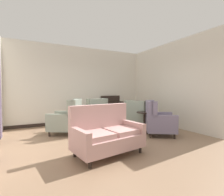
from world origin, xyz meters
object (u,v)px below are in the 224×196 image
object	(u,v)px
armchair_far_left	(68,120)
armchair_near_sideboard	(94,115)
side_table	(144,120)
sideboard	(112,110)
armchair_foreground_right	(158,121)
coffee_table	(113,122)
armchair_back_corner	(138,116)
porcelain_vase	(113,113)
settee	(107,134)

from	to	relation	value
armchair_far_left	armchair_near_sideboard	xyz separation A→B (m)	(1.09, 0.51, 0.00)
side_table	sideboard	xyz separation A→B (m)	(0.02, 2.28, 0.09)
armchair_near_sideboard	side_table	bearing A→B (deg)	116.50
armchair_foreground_right	armchair_near_sideboard	world-z (taller)	armchair_near_sideboard
coffee_table	armchair_back_corner	size ratio (longest dim) A/B	0.73
armchair_back_corner	armchair_near_sideboard	bearing A→B (deg)	32.67
armchair_foreground_right	sideboard	xyz separation A→B (m)	(-0.14, 2.71, 0.05)
porcelain_vase	settee	world-z (taller)	settee
porcelain_vase	armchair_near_sideboard	xyz separation A→B (m)	(-0.08, 1.35, -0.22)
coffee_table	armchair_far_left	xyz separation A→B (m)	(-1.15, 0.84, 0.04)
armchair_near_sideboard	sideboard	size ratio (longest dim) A/B	0.95
armchair_foreground_right	armchair_far_left	distance (m)	2.76
armchair_back_corner	sideboard	distance (m)	1.65
armchair_near_sideboard	armchair_far_left	bearing A→B (deg)	15.66
armchair_back_corner	coffee_table	bearing A→B (deg)	86.13
coffee_table	armchair_foreground_right	xyz separation A→B (m)	(1.21, -0.59, 0.04)
coffee_table	sideboard	world-z (taller)	sideboard
armchair_far_left	armchair_near_sideboard	bearing A→B (deg)	144.65
armchair_far_left	side_table	xyz separation A→B (m)	(2.20, -1.00, -0.04)
armchair_foreground_right	armchair_near_sideboard	distance (m)	2.33
armchair_far_left	armchair_near_sideboard	world-z (taller)	armchair_far_left
armchair_near_sideboard	side_table	world-z (taller)	armchair_near_sideboard
armchair_back_corner	armchair_near_sideboard	distance (m)	1.61
sideboard	settee	bearing A→B (deg)	-119.04
coffee_table	armchair_near_sideboard	size ratio (longest dim) A/B	0.74
armchair_back_corner	armchair_near_sideboard	world-z (taller)	armchair_near_sideboard
sideboard	armchair_back_corner	bearing A→B (deg)	-82.23
settee	armchair_foreground_right	world-z (taller)	armchair_foreground_right
coffee_table	armchair_foreground_right	distance (m)	1.35
armchair_far_left	armchair_back_corner	bearing A→B (deg)	111.01
settee	coffee_table	bearing A→B (deg)	48.16
sideboard	armchair_near_sideboard	bearing A→B (deg)	-145.98
side_table	sideboard	size ratio (longest dim) A/B	0.60
armchair_near_sideboard	sideboard	distance (m)	1.36
armchair_foreground_right	armchair_far_left	world-z (taller)	armchair_far_left
armchair_back_corner	armchair_near_sideboard	xyz separation A→B (m)	(-1.35, 0.87, 0.02)
porcelain_vase	armchair_back_corner	distance (m)	1.39
armchair_foreground_right	armchair_back_corner	size ratio (longest dim) A/B	1.05
porcelain_vase	armchair_back_corner	world-z (taller)	armchair_back_corner
armchair_foreground_right	armchair_near_sideboard	xyz separation A→B (m)	(-1.27, 1.95, 0.00)
porcelain_vase	armchair_far_left	bearing A→B (deg)	144.16
settee	sideboard	xyz separation A→B (m)	(1.85, 3.33, 0.08)
porcelain_vase	armchair_back_corner	size ratio (longest dim) A/B	0.34
side_table	armchair_foreground_right	bearing A→B (deg)	-69.35
porcelain_vase	sideboard	xyz separation A→B (m)	(1.05, 2.12, -0.17)
settee	armchair_near_sideboard	xyz separation A→B (m)	(0.72, 2.57, 0.03)
porcelain_vase	sideboard	size ratio (longest dim) A/B	0.32
armchair_far_left	armchair_back_corner	distance (m)	2.47
porcelain_vase	armchair_foreground_right	world-z (taller)	armchair_foreground_right
sideboard	coffee_table	bearing A→B (deg)	-116.70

